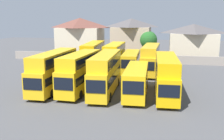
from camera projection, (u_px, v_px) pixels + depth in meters
The scene contains 15 objects.
ground at pixel (128, 67), 50.22m from camera, with size 140.00×140.00×0.00m, color #4C4C4F.
depot_boundary_wall at pixel (132, 58), 55.54m from camera, with size 56.00×0.50×1.80m, color gray.
bus_1 at pixel (54, 69), 33.93m from camera, with size 2.81×11.69×5.05m.
bus_2 at pixel (80, 70), 33.11m from camera, with size 2.88×10.56×5.01m.
bus_3 at pixel (106, 71), 32.47m from camera, with size 2.98×11.62×5.04m.
bus_4 at pixel (136, 79), 31.53m from camera, with size 2.99×10.42×3.53m.
bus_5 at pixel (166, 74), 31.15m from camera, with size 3.06×11.34×4.87m.
bus_6 at pixel (93, 55), 46.73m from camera, with size 3.51×12.20×5.07m.
bus_7 at pixel (114, 56), 46.25m from camera, with size 2.75×10.73×4.93m.
bus_8 at pixel (131, 61), 45.45m from camera, with size 3.04×10.22×3.52m.
bus_9 at pixel (151, 58), 44.34m from camera, with size 2.76×11.28×4.86m.
house_terrace_left at pixel (80, 37), 64.02m from camera, with size 11.22×7.93×9.62m.
house_terrace_centre at pixel (131, 38), 60.53m from camera, with size 9.20×8.21×9.48m.
house_terrace_right at pixel (193, 42), 58.57m from camera, with size 10.91×7.99×8.24m.
tree_left_of_lot at pixel (148, 40), 56.49m from camera, with size 3.85×3.85×6.72m.
Camera 1 is at (7.15, -30.92, 9.38)m, focal length 40.87 mm.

